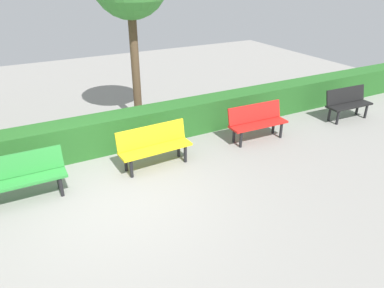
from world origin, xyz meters
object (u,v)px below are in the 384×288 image
at_px(bench_black, 348,102).
at_px(bench_red, 257,121).
at_px(bench_yellow, 154,144).
at_px(bench_green, 22,176).

bearing_deg(bench_black, bench_red, 0.53).
xyz_separation_m(bench_yellow, bench_green, (2.56, 0.03, -0.00)).
bearing_deg(bench_red, bench_black, 179.69).
bearing_deg(bench_green, bench_red, -178.67).
relative_size(bench_black, bench_yellow, 0.89).
distance_m(bench_black, bench_yellow, 5.72).
distance_m(bench_black, bench_red, 3.02).
bearing_deg(bench_green, bench_black, -179.73).
bearing_deg(bench_black, bench_yellow, 1.86).
bearing_deg(bench_green, bench_yellow, -178.58).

